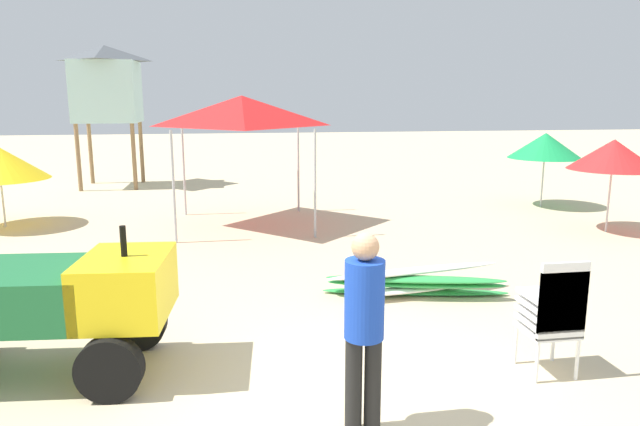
% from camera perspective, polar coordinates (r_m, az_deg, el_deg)
% --- Properties ---
extents(ground, '(80.00, 80.00, 0.00)m').
position_cam_1_polar(ground, '(5.44, 2.36, -18.38)').
color(ground, beige).
extents(utility_cart, '(2.64, 1.48, 1.50)m').
position_cam_1_polar(utility_cart, '(6.22, -25.85, -7.71)').
color(utility_cart, '#1E6B38').
rests_on(utility_cart, ground).
extents(stacked_plastic_chairs, '(0.48, 0.48, 1.20)m').
position_cam_1_polar(stacked_plastic_chairs, '(6.05, 22.27, -8.80)').
color(stacked_plastic_chairs, white).
rests_on(stacked_plastic_chairs, ground).
extents(surfboard_pile, '(2.60, 0.96, 0.40)m').
position_cam_1_polar(surfboard_pile, '(8.05, 9.46, -6.83)').
color(surfboard_pile, green).
rests_on(surfboard_pile, ground).
extents(lifeguard_near_right, '(0.32, 0.32, 1.67)m').
position_cam_1_polar(lifeguard_near_right, '(4.67, 4.40, -10.53)').
color(lifeguard_near_right, black).
rests_on(lifeguard_near_right, ground).
extents(popup_canopy, '(2.71, 2.71, 2.74)m').
position_cam_1_polar(popup_canopy, '(12.17, -7.76, 9.99)').
color(popup_canopy, '#B2B2B7').
rests_on(popup_canopy, ground).
extents(lifeguard_tower, '(1.98, 1.98, 4.21)m').
position_cam_1_polar(lifeguard_tower, '(18.68, -20.42, 11.90)').
color(lifeguard_tower, olive).
rests_on(lifeguard_tower, ground).
extents(beach_umbrella_left, '(1.78, 1.78, 1.84)m').
position_cam_1_polar(beach_umbrella_left, '(15.30, 21.44, 6.24)').
color(beach_umbrella_left, beige).
rests_on(beach_umbrella_left, ground).
extents(beach_umbrella_far, '(1.73, 1.73, 1.88)m').
position_cam_1_polar(beach_umbrella_far, '(12.91, 27.09, 5.19)').
color(beach_umbrella_far, beige).
rests_on(beach_umbrella_far, ground).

